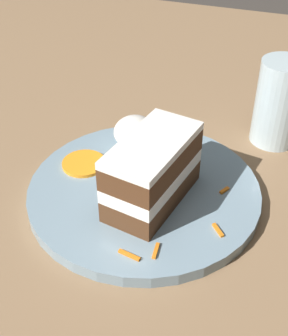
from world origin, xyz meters
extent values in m
plane|color=#38332D|center=(0.00, 0.00, 0.00)|extent=(6.00, 6.00, 0.00)
cube|color=#846647|center=(0.00, 0.00, 0.01)|extent=(1.37, 1.14, 0.02)
cylinder|color=gray|center=(-0.05, -0.04, 0.03)|extent=(0.29, 0.29, 0.01)
cube|color=#4C2D19|center=(-0.07, -0.06, 0.05)|extent=(0.14, 0.09, 0.03)
cube|color=white|center=(-0.07, -0.06, 0.08)|extent=(0.14, 0.09, 0.02)
cube|color=#4C2D19|center=(-0.07, -0.06, 0.10)|extent=(0.14, 0.09, 0.03)
cube|color=white|center=(-0.07, -0.06, 0.12)|extent=(0.14, 0.09, 0.01)
ellipsoid|color=white|center=(0.04, 0.00, 0.06)|extent=(0.06, 0.06, 0.04)
cylinder|color=orange|center=(-0.03, 0.04, 0.04)|extent=(0.06, 0.06, 0.00)
cube|color=orange|center=(-0.09, -0.15, 0.04)|extent=(0.02, 0.02, 0.00)
cube|color=orange|center=(-0.16, -0.07, 0.04)|extent=(0.01, 0.03, 0.00)
cube|color=orange|center=(-0.15, -0.09, 0.04)|extent=(0.02, 0.01, 0.00)
cube|color=orange|center=(-0.02, -0.14, 0.04)|extent=(0.01, 0.01, 0.00)
cube|color=orange|center=(-0.01, 0.01, 0.04)|extent=(0.02, 0.02, 0.00)
cube|color=orange|center=(0.05, -0.05, 0.04)|extent=(0.00, 0.01, 0.00)
cylinder|color=silver|center=(0.13, -0.18, 0.08)|extent=(0.07, 0.07, 0.12)
cylinder|color=silver|center=(0.13, -0.18, 0.04)|extent=(0.06, 0.06, 0.04)
camera|label=1|loc=(-0.47, -0.19, 0.41)|focal=50.00mm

